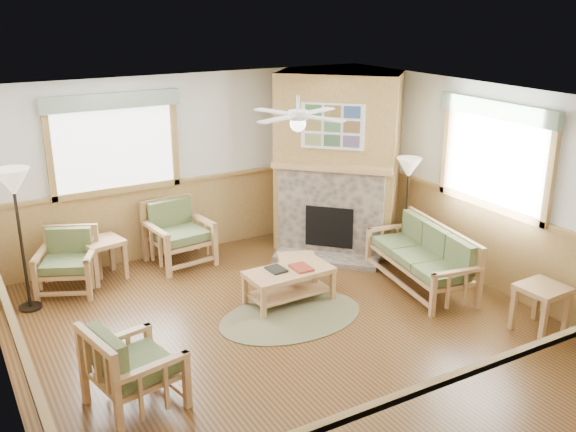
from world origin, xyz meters
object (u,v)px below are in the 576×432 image
footstool (297,273)px  armchair_back_right (179,234)px  floor_lamp_left (21,241)px  coffee_table (289,286)px  floor_lamp_right (406,210)px  end_table_chairs (104,259)px  sofa (420,257)px  armchair_back_left (67,262)px  armchair_left (134,366)px  end_table_sofa (540,309)px

footstool → armchair_back_right: bearing=123.8°
footstool → floor_lamp_left: size_ratio=0.27×
coffee_table → floor_lamp_right: size_ratio=0.70×
end_table_chairs → floor_lamp_right: size_ratio=0.36×
sofa → armchair_back_right: 3.46m
armchair_back_right → end_table_chairs: (-1.11, 0.00, -0.17)m
sofa → footstool: size_ratio=3.58×
armchair_back_left → coffee_table: (2.39, -1.75, -0.19)m
armchair_left → floor_lamp_right: (4.54, 1.54, 0.36)m
armchair_back_right → armchair_left: 3.50m
sofa → armchair_back_right: size_ratio=1.93×
coffee_table → armchair_left: bearing=-155.0°
footstool → end_table_sofa: bearing=-52.6°
end_table_chairs → end_table_sofa: (4.04, -4.02, -0.00)m
sofa → floor_lamp_right: size_ratio=1.13×
sofa → floor_lamp_right: bearing=163.8°
sofa → end_table_chairs: (-3.66, 2.35, -0.12)m
armchair_left → end_table_sofa: bearing=-112.9°
sofa → end_table_chairs: 4.35m
end_table_sofa → floor_lamp_right: 2.51m
sofa → end_table_chairs: sofa is taller
armchair_left → end_table_chairs: 3.15m
armchair_left → coffee_table: (2.38, 1.20, -0.21)m
armchair_left → armchair_back_left: bearing=-11.3°
sofa → armchair_back_right: armchair_back_right is taller
armchair_left → footstool: 3.09m
armchair_back_left → end_table_chairs: (0.51, 0.15, -0.12)m
end_table_chairs → floor_lamp_left: floor_lamp_left is taller
sofa → footstool: (-1.48, 0.75, -0.19)m
armchair_back_right → armchair_left: armchair_back_right is taller
coffee_table → floor_lamp_left: size_ratio=0.61×
armchair_left → coffee_table: armchair_left is taller
armchair_back_right → end_table_sofa: armchair_back_right is taller
armchair_left → sofa: bearing=-91.1°
end_table_sofa → floor_lamp_right: (0.00, 2.46, 0.50)m
footstool → floor_lamp_left: 3.51m
end_table_sofa → floor_lamp_left: 6.26m
sofa → end_table_chairs: bearing=-113.1°
armchair_left → footstool: bearing=-72.1°
armchair_left → floor_lamp_left: 2.76m
armchair_left → footstool: size_ratio=1.73×
armchair_left → floor_lamp_right: 4.81m
armchair_back_left → floor_lamp_right: 4.78m
armchair_left → end_table_sofa: 4.64m
armchair_back_left → coffee_table: size_ratio=0.73×
armchair_back_right → footstool: size_ratio=1.85×
sofa → coffee_table: sofa is taller
armchair_left → end_table_chairs: armchair_left is taller
armchair_back_left → footstool: (2.69, -1.44, -0.19)m
sofa → armchair_back_left: bearing=-108.2°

